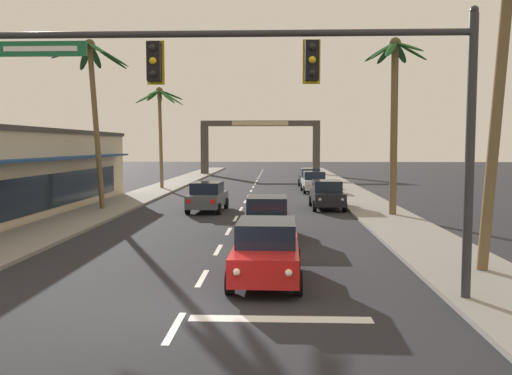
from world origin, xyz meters
TOP-DOWN VIEW (x-y plane):
  - ground_plane at (0.00, 0.00)m, footprint 220.00×220.00m
  - sidewalk_right at (7.80, 20.00)m, footprint 3.20×110.00m
  - sidewalk_left at (-7.80, 20.00)m, footprint 3.20×110.00m
  - lane_markings at (0.44, 20.66)m, footprint 4.28×89.96m
  - traffic_signal_mast at (3.00, 0.79)m, footprint 11.42×0.41m
  - sedan_lead_at_stop_bar at (1.83, 2.74)m, footprint 2.02×4.48m
  - sedan_third_in_queue at (1.71, 9.87)m, footprint 1.96×4.46m
  - sedan_oncoming_far at (-1.84, 18.51)m, footprint 2.12×4.52m
  - sedan_parked_nearest_kerb at (5.09, 31.18)m, footprint 2.05×4.49m
  - sedan_parked_mid_kerb at (5.10, 20.05)m, footprint 1.99×4.47m
  - sedan_parked_far_kerb at (5.10, 36.40)m, footprint 2.06×4.50m
  - palm_left_second at (-8.40, 18.59)m, footprint 4.57×4.71m
  - palm_left_third at (-7.80, 33.59)m, footprint 4.32×4.63m
  - palm_right_nearest at (8.56, 3.72)m, footprint 3.29×3.19m
  - palm_right_second at (8.19, 16.48)m, footprint 3.20×3.22m
  - town_gateway_arch at (0.00, 56.86)m, footprint 15.13×0.90m

SIDE VIEW (x-z plane):
  - ground_plane at x=0.00m, z-range 0.00..0.00m
  - lane_markings at x=0.44m, z-range 0.00..0.01m
  - sidewalk_right at x=7.80m, z-range 0.00..0.14m
  - sidewalk_left at x=-7.80m, z-range 0.00..0.14m
  - sedan_lead_at_stop_bar at x=1.83m, z-range 0.01..1.69m
  - sedan_third_in_queue at x=1.71m, z-range 0.01..1.69m
  - sedan_oncoming_far at x=-1.84m, z-range 0.01..1.69m
  - sedan_parked_nearest_kerb at x=5.09m, z-range 0.01..1.69m
  - sedan_parked_mid_kerb at x=5.10m, z-range 0.01..1.69m
  - sedan_parked_far_kerb at x=5.10m, z-range 0.01..1.69m
  - town_gateway_arch at x=0.00m, z-range 1.03..7.90m
  - traffic_signal_mast at x=3.00m, z-range 1.61..8.60m
  - palm_right_second at x=8.19m, z-range 1.63..10.95m
  - palm_left_third at x=-7.80m, z-range 2.35..11.01m
  - palm_right_nearest at x=8.56m, z-range 2.00..11.70m
  - palm_left_second at x=-8.40m, z-range 2.48..12.24m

